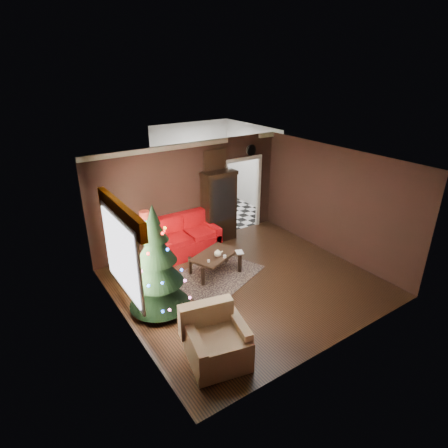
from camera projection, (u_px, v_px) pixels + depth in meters
floor at (246, 283)px, 8.47m from camera, size 5.50×5.50×0.00m
ceiling at (249, 163)px, 7.34m from camera, size 5.50×5.50×0.00m
wall_back at (190, 195)px, 9.80m from camera, size 5.50×0.00×5.50m
wall_front at (340, 280)px, 6.00m from camera, size 5.50×0.00×5.50m
wall_left at (123, 263)px, 6.50m from camera, size 0.00×5.50×5.50m
wall_right at (334, 202)px, 9.31m from camera, size 0.00×5.50×5.50m
doorway at (242, 196)px, 10.81m from camera, size 1.10×0.10×2.10m
left_window at (121, 255)px, 6.65m from camera, size 0.05×1.60×1.40m
valance at (120, 212)px, 6.36m from camera, size 0.12×2.10×0.35m
kitchen_floor at (215, 213)px, 12.37m from camera, size 3.00×3.00×0.00m
kitchen_window at (192, 155)px, 12.79m from camera, size 0.70×0.06×0.70m
rug at (215, 276)px, 8.74m from camera, size 2.50×2.18×0.01m
loveseat at (187, 236)px, 9.62m from camera, size 1.70×0.90×1.00m
curio_cabinet at (219, 208)px, 10.19m from camera, size 0.90×0.45×1.90m
floor_lamp at (147, 240)px, 8.63m from camera, size 0.28×0.28×1.44m
christmas_tree at (157, 264)px, 7.15m from camera, size 1.51×1.51×2.33m
armchair at (217, 339)px, 6.09m from camera, size 1.18×1.18×1.01m
coffee_table at (215, 263)px, 8.76m from camera, size 1.28×1.03×0.50m
teapot at (218, 253)px, 8.50m from camera, size 0.24×0.24×0.18m
cup_a at (209, 261)px, 8.31m from camera, size 0.08×0.08×0.05m
cup_b at (225, 256)px, 8.49m from camera, size 0.09×0.09×0.06m
book at (236, 249)px, 8.67m from camera, size 0.16×0.08×0.23m
wall_clock at (251, 150)px, 10.36m from camera, size 0.32×0.32×0.06m
painting at (215, 160)px, 9.81m from camera, size 0.62×0.05×0.52m
kitchen_counter at (196, 191)px, 13.10m from camera, size 1.80×0.60×0.90m
kitchen_table at (212, 207)px, 11.84m from camera, size 0.70×0.70×0.75m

